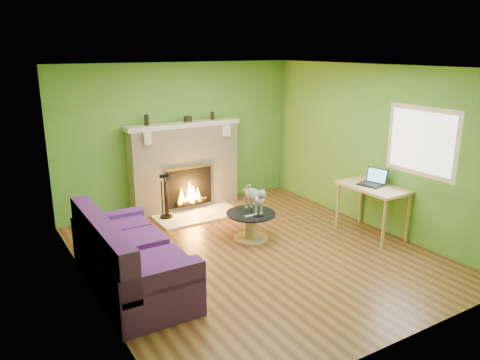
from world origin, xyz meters
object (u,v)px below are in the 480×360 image
object	(u,v)px
desk	(373,192)
sofa	(127,260)
cat	(254,198)
coffee_table	(251,224)

from	to	relation	value
desk	sofa	bearing A→B (deg)	175.27
sofa	cat	distance (m)	2.26
desk	cat	size ratio (longest dim) A/B	1.60
desk	cat	world-z (taller)	cat
sofa	desk	size ratio (longest dim) A/B	1.96
sofa	cat	xyz separation A→B (m)	(2.17, 0.55, 0.27)
sofa	coffee_table	xyz separation A→B (m)	(2.09, 0.50, -0.12)
desk	cat	distance (m)	1.85
desk	coffee_table	bearing A→B (deg)	154.62
coffee_table	cat	distance (m)	0.40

